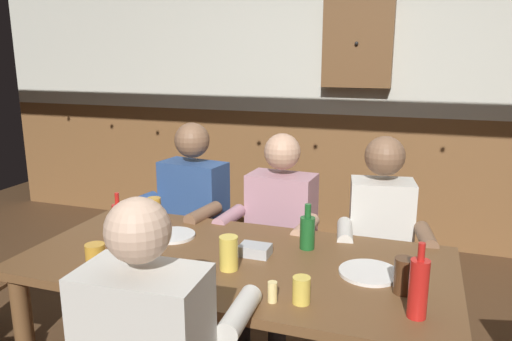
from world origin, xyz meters
TOP-DOWN VIEW (x-y plane):
  - back_wall_upper at (0.00, 2.26)m, footprint 6.78×0.12m
  - back_wall_wainscot at (0.00, 2.26)m, footprint 6.78×0.12m
  - dining_table at (0.00, -0.08)m, footprint 1.93×0.93m
  - person_0 at (-0.59, 0.61)m, footprint 0.58×0.56m
  - person_1 at (-0.00, 0.61)m, footprint 0.55×0.53m
  - person_2 at (0.59, 0.60)m, footprint 0.52×0.57m
  - table_candle at (0.28, -0.41)m, footprint 0.04×0.04m
  - condiment_caddy at (0.08, -0.02)m, footprint 0.14×0.10m
  - plate_0 at (0.59, -0.05)m, footprint 0.25×0.25m
  - plate_1 at (-0.39, 0.07)m, footprint 0.22×0.22m
  - bottle_0 at (0.79, -0.35)m, footprint 0.07×0.07m
  - bottle_1 at (-0.64, -0.03)m, footprint 0.06×0.06m
  - bottle_2 at (0.28, 0.14)m, footprint 0.07×0.07m
  - pint_glass_0 at (-0.61, 0.26)m, footprint 0.07×0.07m
  - pint_glass_1 at (0.02, -0.20)m, footprint 0.08×0.08m
  - pint_glass_2 at (-0.63, 0.08)m, footprint 0.08×0.08m
  - pint_glass_3 at (0.38, -0.38)m, footprint 0.07×0.07m
  - pint_glass_4 at (0.74, -0.18)m, footprint 0.08×0.08m
  - pint_glass_5 at (-0.51, -0.40)m, footprint 0.08×0.08m
  - wall_dart_cabinet at (0.21, 2.13)m, footprint 0.56×0.15m

SIDE VIEW (x-z plane):
  - back_wall_wainscot at x=0.00m, z-range 0.00..1.12m
  - dining_table at x=0.00m, z-range 0.27..1.00m
  - person_1 at x=0.00m, z-range 0.06..1.25m
  - person_2 at x=0.59m, z-range 0.06..1.26m
  - person_0 at x=-0.59m, z-range 0.06..1.28m
  - plate_0 at x=0.59m, z-range 0.73..0.74m
  - plate_1 at x=-0.39m, z-range 0.73..0.74m
  - condiment_caddy at x=0.08m, z-range 0.73..0.78m
  - table_candle at x=0.28m, z-range 0.73..0.81m
  - pint_glass_3 at x=0.38m, z-range 0.73..0.83m
  - pint_glass_2 at x=-0.63m, z-range 0.73..0.84m
  - pint_glass_5 at x=-0.51m, z-range 0.73..0.85m
  - pint_glass_0 at x=-0.61m, z-range 0.73..0.86m
  - pint_glass_4 at x=0.74m, z-range 0.73..0.87m
  - pint_glass_1 at x=0.02m, z-range 0.73..0.88m
  - bottle_2 at x=0.28m, z-range 0.70..0.92m
  - bottle_1 at x=-0.64m, z-range 0.70..0.94m
  - bottle_0 at x=0.79m, z-range 0.70..0.98m
  - wall_dart_cabinet at x=0.21m, z-range 1.36..2.06m
  - back_wall_upper at x=0.00m, z-range 1.12..2.65m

